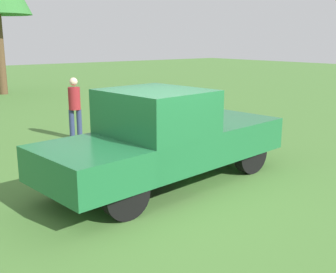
{
  "coord_description": "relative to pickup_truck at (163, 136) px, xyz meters",
  "views": [
    {
      "loc": [
        -4.17,
        -5.43,
        2.67
      ],
      "look_at": [
        0.48,
        0.47,
        0.9
      ],
      "focal_mm": 44.06,
      "sensor_mm": 36.0,
      "label": 1
    }
  ],
  "objects": [
    {
      "name": "pickup_truck",
      "position": [
        0.0,
        0.0,
        0.0
      ],
      "size": [
        5.2,
        2.3,
        1.8
      ],
      "rotation": [
        0.0,
        0.0,
        0.1
      ],
      "color": "black",
      "rests_on": "ground_plane"
    },
    {
      "name": "person_visitor",
      "position": [
        0.36,
        4.41,
        0.02
      ],
      "size": [
        0.43,
        0.43,
        1.68
      ],
      "rotation": [
        0.0,
        0.0,
        1.11
      ],
      "color": "navy",
      "rests_on": "ground_plane"
    },
    {
      "name": "ground_plane",
      "position": [
        -0.35,
        -0.45,
        -0.93
      ],
      "size": [
        80.0,
        80.0,
        0.0
      ],
      "primitive_type": "plane",
      "color": "#477533"
    }
  ]
}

